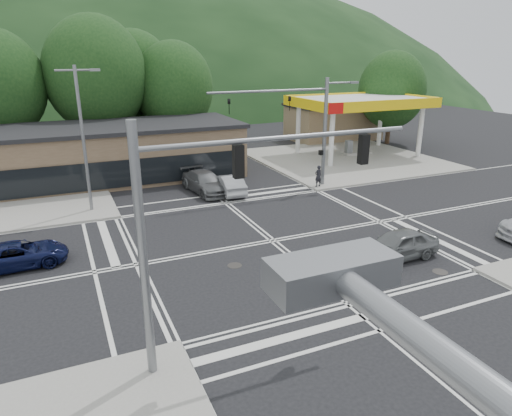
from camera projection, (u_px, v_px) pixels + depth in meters
name	position (u px, v px, depth m)	size (l,w,h in m)	color
ground	(273.00, 241.00, 24.69)	(120.00, 120.00, 0.00)	black
sidewalk_ne	(345.00, 159.00, 43.41)	(16.00, 16.00, 0.15)	gray
gas_station_canopy	(360.00, 104.00, 43.42)	(12.32, 8.34, 5.75)	silver
convenience_store	(333.00, 123.00, 53.39)	(10.00, 6.00, 3.80)	#846B4F
commercial_row	(86.00, 156.00, 35.68)	(24.00, 8.00, 4.00)	brown
hill_north	(98.00, 98.00, 102.55)	(252.00, 126.00, 140.00)	black
tree_n_b	(96.00, 75.00, 40.64)	(9.00, 9.00, 12.98)	#382619
tree_n_c	(174.00, 88.00, 43.75)	(7.60, 7.60, 10.87)	#382619
tree_n_e	(134.00, 79.00, 45.84)	(8.40, 8.40, 11.98)	#382619
tree_ne	(392.00, 90.00, 49.33)	(7.20, 7.20, 9.99)	#382619
streetlight_nw	(84.00, 133.00, 27.61)	(2.50, 0.25, 9.00)	slate
signal_mast_ne	(310.00, 120.00, 32.82)	(11.65, 0.30, 8.00)	slate
signal_mast_sw	(202.00, 214.00, 13.49)	(9.14, 0.28, 8.00)	slate
car_blue_west	(18.00, 255.00, 21.53)	(2.03, 4.40, 1.22)	#0C1136
car_grey_center	(398.00, 245.00, 22.34)	(1.73, 4.29, 1.46)	slate
car_queue_a	(229.00, 184.00, 32.83)	(1.49, 4.26, 1.40)	#989A9E
car_queue_b	(200.00, 162.00, 38.95)	(1.81, 4.51, 1.54)	#B6B6B2
car_northbound	(205.00, 182.00, 33.08)	(2.10, 5.16, 1.50)	#525557
pedestrian	(318.00, 176.00, 33.92)	(0.59, 0.39, 1.62)	black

